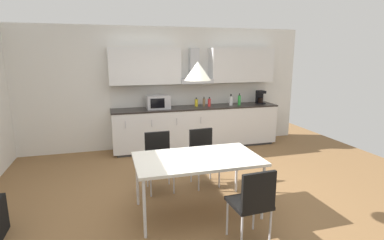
{
  "coord_description": "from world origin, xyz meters",
  "views": [
    {
      "loc": [
        -1.0,
        -3.75,
        2.02
      ],
      "look_at": [
        0.27,
        0.71,
        1.0
      ],
      "focal_mm": 28.0,
      "sensor_mm": 36.0,
      "label": 1
    }
  ],
  "objects_px": {
    "coffee_maker": "(260,97)",
    "chair_far_left": "(159,155)",
    "pendant_lamp": "(198,71)",
    "bottle_green": "(239,100)",
    "bottle_red": "(209,102)",
    "bottle_yellow": "(196,103)",
    "dining_table": "(197,161)",
    "chair_far_right": "(203,151)",
    "microwave": "(158,102)",
    "bottle_white": "(231,101)",
    "bottle_brown": "(204,102)",
    "chair_near_right": "(253,199)"
  },
  "relations": [
    {
      "from": "microwave",
      "to": "pendant_lamp",
      "type": "bearing_deg",
      "value": -89.14
    },
    {
      "from": "bottle_red",
      "to": "chair_far_right",
      "type": "distance_m",
      "value": 2.02
    },
    {
      "from": "bottle_brown",
      "to": "chair_far_right",
      "type": "bearing_deg",
      "value": -108.4
    },
    {
      "from": "bottle_green",
      "to": "dining_table",
      "type": "distance_m",
      "value": 3.22
    },
    {
      "from": "bottle_brown",
      "to": "chair_far_left",
      "type": "relative_size",
      "value": 0.24
    },
    {
      "from": "bottle_brown",
      "to": "bottle_green",
      "type": "bearing_deg",
      "value": -2.62
    },
    {
      "from": "bottle_red",
      "to": "bottle_yellow",
      "type": "relative_size",
      "value": 1.08
    },
    {
      "from": "microwave",
      "to": "bottle_white",
      "type": "relative_size",
      "value": 1.91
    },
    {
      "from": "microwave",
      "to": "bottle_red",
      "type": "relative_size",
      "value": 2.33
    },
    {
      "from": "bottle_green",
      "to": "dining_table",
      "type": "bearing_deg",
      "value": -123.88
    },
    {
      "from": "dining_table",
      "to": "chair_far_right",
      "type": "xyz_separation_m",
      "value": [
        0.35,
        0.84,
        -0.17
      ]
    },
    {
      "from": "chair_far_right",
      "to": "bottle_white",
      "type": "bearing_deg",
      "value": 55.9
    },
    {
      "from": "pendant_lamp",
      "to": "bottle_white",
      "type": "bearing_deg",
      "value": 59.25
    },
    {
      "from": "bottle_green",
      "to": "chair_far_left",
      "type": "height_order",
      "value": "bottle_green"
    },
    {
      "from": "bottle_red",
      "to": "coffee_maker",
      "type": "bearing_deg",
      "value": 2.77
    },
    {
      "from": "coffee_maker",
      "to": "bottle_white",
      "type": "bearing_deg",
      "value": -175.57
    },
    {
      "from": "bottle_brown",
      "to": "chair_far_left",
      "type": "bearing_deg",
      "value": -125.4
    },
    {
      "from": "coffee_maker",
      "to": "chair_far_right",
      "type": "distance_m",
      "value": 2.79
    },
    {
      "from": "dining_table",
      "to": "coffee_maker",
      "type": "bearing_deg",
      "value": 49.38
    },
    {
      "from": "dining_table",
      "to": "chair_far_right",
      "type": "relative_size",
      "value": 1.81
    },
    {
      "from": "bottle_red",
      "to": "chair_far_right",
      "type": "xyz_separation_m",
      "value": [
        -0.73,
        -1.83,
        -0.46
      ]
    },
    {
      "from": "microwave",
      "to": "coffee_maker",
      "type": "bearing_deg",
      "value": 0.64
    },
    {
      "from": "coffee_maker",
      "to": "dining_table",
      "type": "relative_size",
      "value": 0.19
    },
    {
      "from": "microwave",
      "to": "chair_far_left",
      "type": "relative_size",
      "value": 0.55
    },
    {
      "from": "bottle_green",
      "to": "coffee_maker",
      "type": "bearing_deg",
      "value": 6.42
    },
    {
      "from": "bottle_white",
      "to": "bottle_yellow",
      "type": "distance_m",
      "value": 0.78
    },
    {
      "from": "coffee_maker",
      "to": "chair_far_left",
      "type": "height_order",
      "value": "coffee_maker"
    },
    {
      "from": "microwave",
      "to": "chair_far_left",
      "type": "xyz_separation_m",
      "value": [
        -0.32,
        -1.86,
        -0.52
      ]
    },
    {
      "from": "coffee_maker",
      "to": "bottle_brown",
      "type": "distance_m",
      "value": 1.37
    },
    {
      "from": "chair_far_left",
      "to": "pendant_lamp",
      "type": "bearing_deg",
      "value": -67.0
    },
    {
      "from": "bottle_white",
      "to": "dining_table",
      "type": "xyz_separation_m",
      "value": [
        -1.59,
        -2.67,
        -0.31
      ]
    },
    {
      "from": "coffee_maker",
      "to": "bottle_brown",
      "type": "height_order",
      "value": "coffee_maker"
    },
    {
      "from": "coffee_maker",
      "to": "bottle_yellow",
      "type": "height_order",
      "value": "coffee_maker"
    },
    {
      "from": "bottle_yellow",
      "to": "dining_table",
      "type": "relative_size",
      "value": 0.12
    },
    {
      "from": "microwave",
      "to": "bottle_red",
      "type": "height_order",
      "value": "microwave"
    },
    {
      "from": "chair_far_left",
      "to": "pendant_lamp",
      "type": "xyz_separation_m",
      "value": [
        0.36,
        -0.84,
        1.29
      ]
    },
    {
      "from": "bottle_red",
      "to": "chair_far_left",
      "type": "bearing_deg",
      "value": -128.13
    },
    {
      "from": "bottle_green",
      "to": "bottle_red",
      "type": "bearing_deg",
      "value": 179.93
    },
    {
      "from": "bottle_white",
      "to": "bottle_brown",
      "type": "relative_size",
      "value": 1.21
    },
    {
      "from": "microwave",
      "to": "bottle_yellow",
      "type": "bearing_deg",
      "value": 3.27
    },
    {
      "from": "chair_near_right",
      "to": "bottle_red",
      "type": "bearing_deg",
      "value": 78.4
    },
    {
      "from": "bottle_green",
      "to": "microwave",
      "type": "bearing_deg",
      "value": 178.89
    },
    {
      "from": "chair_far_left",
      "to": "pendant_lamp",
      "type": "distance_m",
      "value": 1.58
    },
    {
      "from": "microwave",
      "to": "chair_far_right",
      "type": "xyz_separation_m",
      "value": [
        0.39,
        -1.86,
        -0.52
      ]
    },
    {
      "from": "bottle_yellow",
      "to": "bottle_red",
      "type": "bearing_deg",
      "value": -17.01
    },
    {
      "from": "bottle_yellow",
      "to": "chair_far_left",
      "type": "bearing_deg",
      "value": -121.34
    },
    {
      "from": "microwave",
      "to": "bottle_green",
      "type": "relative_size",
      "value": 1.84
    },
    {
      "from": "bottle_red",
      "to": "bottle_brown",
      "type": "bearing_deg",
      "value": 161.56
    },
    {
      "from": "bottle_white",
      "to": "bottle_brown",
      "type": "height_order",
      "value": "bottle_white"
    },
    {
      "from": "bottle_yellow",
      "to": "chair_far_right",
      "type": "bearing_deg",
      "value": -103.5
    }
  ]
}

